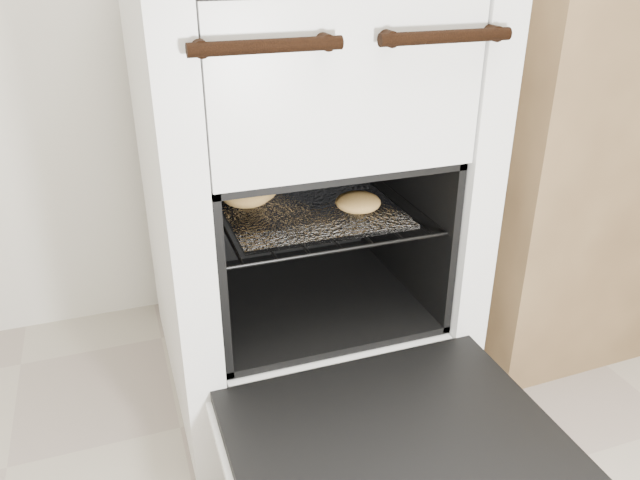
{
  "coord_description": "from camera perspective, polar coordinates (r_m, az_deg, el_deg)",
  "views": [
    {
      "loc": [
        -0.39,
        -0.01,
        0.93
      ],
      "look_at": [
        -0.03,
        1.02,
        0.4
      ],
      "focal_mm": 35.0,
      "sensor_mm": 36.0,
      "label": 1
    }
  ],
  "objects": [
    {
      "name": "baked_rolls",
      "position": [
        1.25,
        -4.03,
        4.12
      ],
      "size": [
        0.32,
        0.23,
        0.05
      ],
      "color": "tan",
      "rests_on": "foil_sheet"
    },
    {
      "name": "stove",
      "position": [
        1.32,
        -2.09,
        4.52
      ],
      "size": [
        0.6,
        0.66,
        0.91
      ],
      "color": "silver",
      "rests_on": "ground"
    },
    {
      "name": "oven_rack",
      "position": [
        1.27,
        -1.19,
        2.9
      ],
      "size": [
        0.43,
        0.42,
        0.01
      ],
      "color": "black",
      "rests_on": "stove"
    },
    {
      "name": "foil_sheet",
      "position": [
        1.25,
        -0.91,
        2.81
      ],
      "size": [
        0.34,
        0.3,
        0.01
      ],
      "primitive_type": "cube",
      "color": "silver",
      "rests_on": "oven_rack"
    },
    {
      "name": "counter",
      "position": [
        1.8,
        24.76,
        8.67
      ],
      "size": [
        0.95,
        0.65,
        0.93
      ],
      "primitive_type": "cube",
      "rotation": [
        0.0,
        0.0,
        0.03
      ],
      "color": "brown",
      "rests_on": "ground"
    },
    {
      "name": "oven_door",
      "position": [
        1.06,
        6.77,
        -17.93
      ],
      "size": [
        0.54,
        0.42,
        0.04
      ],
      "color": "black",
      "rests_on": "stove"
    }
  ]
}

